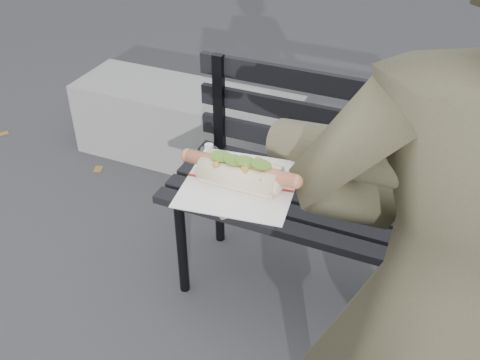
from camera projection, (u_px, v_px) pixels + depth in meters
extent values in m
cylinder|color=black|center=(182.00, 248.00, 2.17)|extent=(0.04, 0.04, 0.45)
cylinder|color=black|center=(219.00, 199.00, 2.43)|extent=(0.04, 0.04, 0.45)
cube|color=black|center=(359.00, 250.00, 1.81)|extent=(1.50, 0.07, 0.03)
cube|color=black|center=(365.00, 233.00, 1.88)|extent=(1.50, 0.07, 0.03)
cube|color=black|center=(371.00, 218.00, 1.94)|extent=(1.50, 0.07, 0.03)
cube|color=black|center=(377.00, 203.00, 2.01)|extent=(1.50, 0.07, 0.03)
cube|color=black|center=(382.00, 190.00, 2.08)|extent=(1.50, 0.07, 0.03)
cube|color=black|center=(219.00, 105.00, 2.19)|extent=(0.04, 0.03, 0.42)
cube|color=black|center=(388.00, 162.00, 2.04)|extent=(1.50, 0.02, 0.08)
cube|color=black|center=(394.00, 131.00, 1.97)|extent=(1.50, 0.02, 0.08)
cube|color=black|center=(400.00, 98.00, 1.89)|extent=(1.50, 0.02, 0.08)
cylinder|color=white|center=(210.00, 172.00, 1.98)|extent=(0.06, 0.06, 0.19)
cylinder|color=white|center=(209.00, 147.00, 1.92)|extent=(0.03, 0.03, 0.02)
cube|color=slate|center=(187.00, 125.00, 3.01)|extent=(1.20, 0.40, 0.40)
imported|color=#43402C|center=(443.00, 312.00, 1.08)|extent=(0.70, 0.54, 1.73)
cylinder|color=#43402C|center=(401.00, 163.00, 0.93)|extent=(0.51, 0.23, 0.19)
cylinder|color=#D8A384|center=(263.00, 192.00, 0.97)|extent=(0.09, 0.08, 0.07)
ellipsoid|color=#D8A384|center=(240.00, 192.00, 0.98)|extent=(0.10, 0.11, 0.03)
cylinder|color=#D8A384|center=(204.00, 193.00, 0.98)|extent=(0.05, 0.02, 0.02)
cylinder|color=#D8A384|center=(209.00, 186.00, 0.99)|extent=(0.05, 0.02, 0.02)
cylinder|color=#D8A384|center=(214.00, 180.00, 1.01)|extent=(0.05, 0.02, 0.02)
cylinder|color=#D8A384|center=(219.00, 175.00, 1.02)|extent=(0.05, 0.02, 0.02)
cylinder|color=#D8A384|center=(232.00, 210.00, 0.94)|extent=(0.04, 0.05, 0.02)
cube|color=white|center=(240.00, 184.00, 0.97)|extent=(0.21, 0.21, 0.00)
cube|color=#B21E1E|center=(240.00, 183.00, 0.97)|extent=(0.19, 0.03, 0.00)
cylinder|color=#C66E4C|center=(240.00, 168.00, 0.95)|extent=(0.20, 0.02, 0.02)
sphere|color=#C66E4C|center=(188.00, 155.00, 0.99)|extent=(0.02, 0.02, 0.02)
sphere|color=#C66E4C|center=(296.00, 182.00, 0.92)|extent=(0.02, 0.02, 0.02)
sphere|color=#9E6B2D|center=(216.00, 165.00, 0.94)|extent=(0.01, 0.01, 0.01)
sphere|color=#9E6B2D|center=(246.00, 172.00, 0.93)|extent=(0.01, 0.01, 0.01)
sphere|color=#9E6B2D|center=(222.00, 159.00, 0.96)|extent=(0.01, 0.01, 0.01)
sphere|color=#9E6B2D|center=(261.00, 180.00, 0.92)|extent=(0.01, 0.01, 0.01)
sphere|color=#9E6B2D|center=(222.00, 161.00, 0.95)|extent=(0.01, 0.01, 0.01)
sphere|color=#9E6B2D|center=(276.00, 172.00, 0.94)|extent=(0.01, 0.01, 0.01)
sphere|color=#9E6B2D|center=(227.00, 167.00, 0.95)|extent=(0.01, 0.01, 0.01)
sphere|color=#9E6B2D|center=(214.00, 166.00, 0.95)|extent=(0.01, 0.01, 0.01)
sphere|color=#9E6B2D|center=(241.00, 167.00, 0.94)|extent=(0.01, 0.01, 0.01)
sphere|color=#9E6B2D|center=(219.00, 158.00, 0.97)|extent=(0.01, 0.01, 0.01)
sphere|color=#9E6B2D|center=(214.00, 153.00, 0.98)|extent=(0.01, 0.01, 0.01)
sphere|color=#9E6B2D|center=(246.00, 168.00, 0.93)|extent=(0.01, 0.01, 0.01)
sphere|color=#9E6B2D|center=(266.00, 176.00, 0.92)|extent=(0.01, 0.01, 0.01)
sphere|color=#9E6B2D|center=(214.00, 155.00, 0.97)|extent=(0.01, 0.01, 0.01)
sphere|color=#9E6B2D|center=(235.00, 159.00, 0.96)|extent=(0.01, 0.01, 0.01)
sphere|color=#9E6B2D|center=(263.00, 174.00, 0.93)|extent=(0.01, 0.01, 0.01)
sphere|color=#9E6B2D|center=(250.00, 166.00, 0.94)|extent=(0.01, 0.01, 0.01)
sphere|color=#9E6B2D|center=(258.00, 160.00, 0.96)|extent=(0.01, 0.01, 0.01)
sphere|color=#9E6B2D|center=(250.00, 166.00, 0.95)|extent=(0.01, 0.01, 0.01)
sphere|color=#9E6B2D|center=(250.00, 162.00, 0.96)|extent=(0.01, 0.01, 0.01)
sphere|color=#9E6B2D|center=(213.00, 161.00, 0.96)|extent=(0.01, 0.01, 0.01)
sphere|color=#9E6B2D|center=(219.00, 155.00, 0.97)|extent=(0.01, 0.01, 0.01)
sphere|color=#9E6B2D|center=(245.00, 168.00, 0.93)|extent=(0.01, 0.01, 0.01)
sphere|color=#9E6B2D|center=(269.00, 178.00, 0.92)|extent=(0.01, 0.01, 0.01)
sphere|color=#9E6B2D|center=(232.00, 168.00, 0.95)|extent=(0.01, 0.01, 0.01)
sphere|color=#9E6B2D|center=(241.00, 160.00, 0.96)|extent=(0.01, 0.01, 0.01)
sphere|color=#9E6B2D|center=(234.00, 164.00, 0.94)|extent=(0.01, 0.01, 0.01)
sphere|color=#9E6B2D|center=(261.00, 162.00, 0.95)|extent=(0.01, 0.01, 0.01)
sphere|color=#9E6B2D|center=(244.00, 170.00, 0.93)|extent=(0.01, 0.01, 0.01)
sphere|color=#9E6B2D|center=(272.00, 176.00, 0.93)|extent=(0.01, 0.01, 0.01)
cylinder|color=#5F9127|center=(221.00, 156.00, 0.96)|extent=(0.04, 0.04, 0.01)
cylinder|color=#5F9127|center=(234.00, 160.00, 0.95)|extent=(0.04, 0.04, 0.01)
cylinder|color=#5F9127|center=(246.00, 161.00, 0.94)|extent=(0.04, 0.04, 0.01)
cylinder|color=#5F9127|center=(261.00, 164.00, 0.93)|extent=(0.04, 0.04, 0.01)
cube|color=brown|center=(3.00, 134.00, 3.33)|extent=(0.07, 0.07, 0.00)
cube|color=brown|center=(98.00, 169.00, 3.02)|extent=(0.06, 0.07, 0.00)
cube|color=brown|center=(204.00, 131.00, 3.35)|extent=(0.04, 0.05, 0.00)
cube|color=brown|center=(477.00, 166.00, 3.04)|extent=(0.09, 0.08, 0.00)
cube|color=brown|center=(477.00, 342.00, 2.08)|extent=(0.05, 0.05, 0.00)
cube|color=brown|center=(413.00, 272.00, 2.38)|extent=(0.05, 0.06, 0.00)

